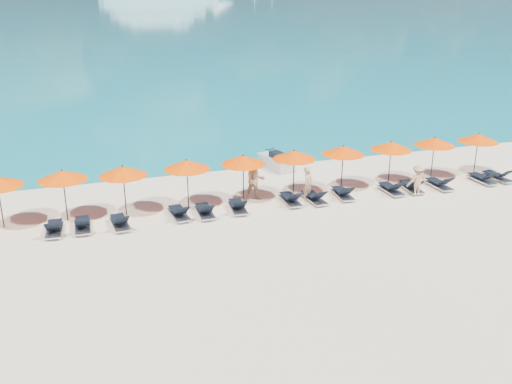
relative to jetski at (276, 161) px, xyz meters
name	(u,v)px	position (x,y,z in m)	size (l,w,h in m)	color
ground	(281,246)	(-3.34, -9.55, -0.38)	(1400.00, 1400.00, 0.00)	beige
jetski	(276,161)	(0.00, 0.00, 0.00)	(1.42, 2.69, 0.91)	silver
beachgoer_a	(308,184)	(-0.39, -5.28, 0.43)	(0.59, 0.39, 1.62)	tan
beachgoer_b	(255,181)	(-2.66, -4.41, 0.58)	(0.93, 0.53, 1.91)	tan
beachgoer_c	(417,181)	(4.78, -6.33, 0.40)	(1.00, 0.46, 1.55)	tan
umbrella_2	(62,175)	(-11.06, -4.20, 1.64)	(2.10, 2.10, 2.28)	black
umbrella_3	(123,171)	(-8.61, -4.40, 1.64)	(2.10, 2.10, 2.28)	black
umbrella_4	(187,165)	(-5.83, -4.36, 1.64)	(2.10, 2.10, 2.28)	black
umbrella_5	(243,160)	(-3.25, -4.44, 1.64)	(2.10, 2.10, 2.28)	black
umbrella_6	(294,155)	(-0.74, -4.40, 1.64)	(2.10, 2.10, 2.28)	black
umbrella_7	(343,150)	(1.80, -4.40, 1.64)	(2.10, 2.10, 2.28)	black
umbrella_8	(391,146)	(4.41, -4.42, 1.64)	(2.10, 2.10, 2.28)	black
umbrella_9	(435,141)	(6.95, -4.38, 1.64)	(2.10, 2.10, 2.28)	black
umbrella_10	(478,138)	(9.57, -4.44, 1.64)	(2.10, 2.10, 2.28)	black
lounger_3	(54,228)	(-11.60, -5.53, -0.14)	(0.74, 1.74, 0.66)	silver
lounger_4	(82,225)	(-10.49, -5.53, -0.14)	(0.67, 1.72, 0.66)	silver
lounger_5	(120,222)	(-9.01, -5.72, -0.14)	(0.76, 1.74, 0.66)	silver
lounger_6	(179,213)	(-6.48, -5.46, -0.14)	(0.76, 1.75, 0.66)	silver
lounger_7	(205,211)	(-5.36, -5.60, -0.14)	(0.66, 1.72, 0.66)	silver
lounger_8	(238,206)	(-3.84, -5.51, -0.14)	(0.77, 1.75, 0.66)	silver
lounger_9	(291,199)	(-1.28, -5.40, -0.14)	(0.68, 1.72, 0.66)	silver
lounger_10	(314,197)	(-0.15, -5.55, -0.14)	(0.71, 1.73, 0.66)	silver
lounger_11	(343,193)	(1.36, -5.43, -0.14)	(0.78, 1.75, 0.66)	silver
lounger_12	(391,189)	(3.86, -5.60, -0.14)	(0.65, 1.71, 0.66)	silver
lounger_13	(411,186)	(4.96, -5.64, -0.14)	(0.79, 1.75, 0.66)	silver
lounger_14	(439,184)	(6.50, -5.72, -0.14)	(0.64, 1.71, 0.66)	silver
lounger_15	(483,178)	(9.12, -5.69, -0.14)	(0.68, 1.72, 0.66)	silver
lounger_16	(498,176)	(10.10, -5.64, -0.14)	(0.79, 1.75, 0.66)	silver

